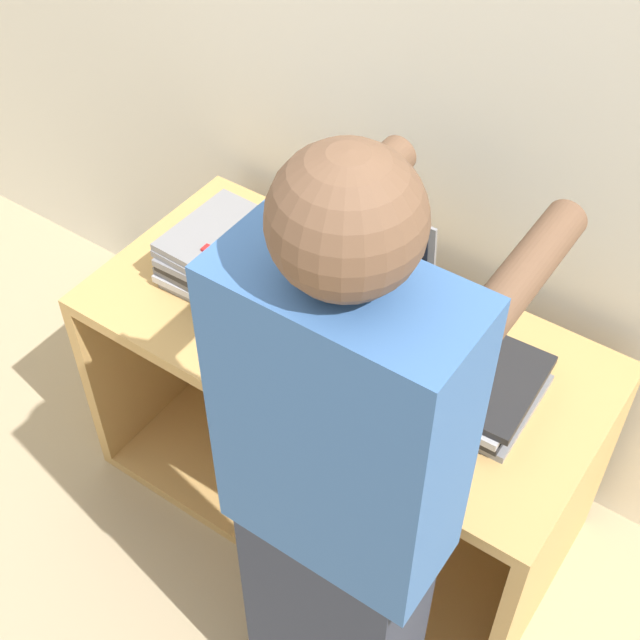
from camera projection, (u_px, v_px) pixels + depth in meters
ground_plane at (275, 570)px, 2.47m from camera, size 12.00×12.00×0.00m
wall_back at (448, 67)px, 2.03m from camera, size 8.00×0.05×2.40m
cart at (354, 402)px, 2.45m from camera, size 1.30×0.63×0.69m
laptop_open at (355, 302)px, 2.15m from camera, size 0.30×0.31×0.29m
laptop_stack_left at (235, 259)px, 2.24m from camera, size 0.32×0.29×0.14m
laptop_stack_right at (465, 380)px, 2.00m from camera, size 0.33×0.29×0.08m
person at (341, 517)px, 1.64m from camera, size 0.40×0.53×1.64m
inventory_tag at (213, 252)px, 2.15m from camera, size 0.06×0.02×0.01m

